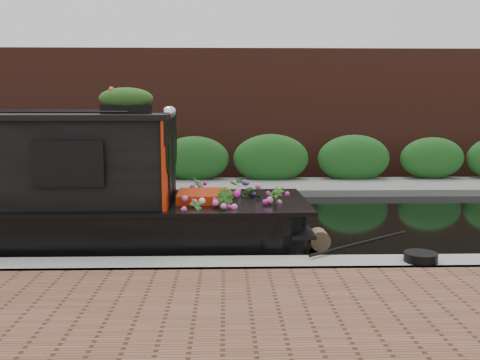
{
  "coord_description": "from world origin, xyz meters",
  "views": [
    {
      "loc": [
        0.86,
        -10.02,
        2.28
      ],
      "look_at": [
        1.12,
        -0.6,
        0.95
      ],
      "focal_mm": 40.0,
      "sensor_mm": 36.0,
      "label": 1
    }
  ],
  "objects": [
    {
      "name": "ground",
      "position": [
        0.0,
        0.0,
        0.0
      ],
      "size": [
        80.0,
        80.0,
        0.0
      ],
      "primitive_type": "plane",
      "color": "black",
      "rests_on": "ground"
    },
    {
      "name": "near_bank_coping",
      "position": [
        0.0,
        -3.3,
        0.0
      ],
      "size": [
        40.0,
        0.6,
        0.5
      ],
      "primitive_type": "cube",
      "color": "gray",
      "rests_on": "ground"
    },
    {
      "name": "far_bank_path",
      "position": [
        0.0,
        4.2,
        0.0
      ],
      "size": [
        40.0,
        2.4,
        0.34
      ],
      "primitive_type": "cube",
      "color": "slate",
      "rests_on": "ground"
    },
    {
      "name": "far_hedge",
      "position": [
        0.0,
        5.1,
        0.0
      ],
      "size": [
        40.0,
        1.1,
        2.8
      ],
      "primitive_type": "cube",
      "color": "#1E541D",
      "rests_on": "ground"
    },
    {
      "name": "far_brick_wall",
      "position": [
        0.0,
        7.2,
        0.0
      ],
      "size": [
        40.0,
        1.0,
        8.0
      ],
      "primitive_type": "cube",
      "color": "#53261C",
      "rests_on": "ground"
    },
    {
      "name": "rope_fender",
      "position": [
        2.34,
        -1.8,
        0.16
      ],
      "size": [
        0.32,
        0.33,
        0.32
      ],
      "primitive_type": "cylinder",
      "rotation": [
        1.57,
        0.0,
        0.0
      ],
      "color": "brown",
      "rests_on": "ground"
    },
    {
      "name": "coiled_mooring_rope",
      "position": [
        3.4,
        -3.34,
        0.31
      ],
      "size": [
        0.43,
        0.43,
        0.12
      ],
      "primitive_type": "cylinder",
      "color": "black",
      "rests_on": "near_bank_coping"
    }
  ]
}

